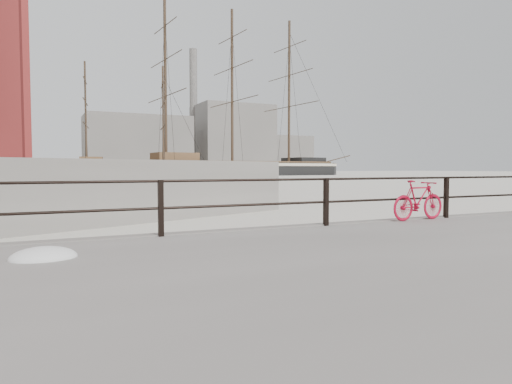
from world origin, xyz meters
name	(u,v)px	position (x,y,z in m)	size (l,w,h in m)	color
ground	(441,231)	(0.00, 0.00, 0.00)	(400.00, 400.00, 0.00)	white
guardrail	(446,197)	(0.00, -0.15, 0.85)	(28.00, 0.10, 1.00)	black
bicycle	(419,200)	(-1.00, -0.25, 0.82)	(1.55, 0.23, 0.93)	#AF0B27
barque_black	(232,176)	(27.68, 79.72, 0.00)	(63.22, 20.69, 35.55)	black
schooner_mid	(126,177)	(4.94, 73.14, 0.00)	(28.32, 11.98, 20.42)	beige
industrial_west	(137,145)	(20.00, 140.00, 9.00)	(32.00, 18.00, 18.00)	gray
industrial_mid	(233,139)	(55.00, 145.00, 12.00)	(26.00, 20.00, 24.00)	gray
industrial_east	(281,154)	(78.00, 150.00, 7.00)	(20.00, 16.00, 14.00)	gray
smokestack	(194,111)	(42.00, 150.00, 22.00)	(2.80, 2.80, 44.00)	gray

